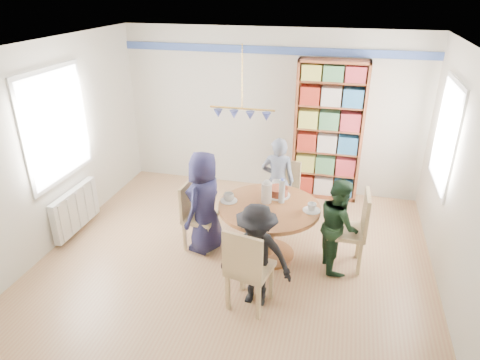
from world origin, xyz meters
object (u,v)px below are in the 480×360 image
(radiator, at_px, (76,209))
(bookshelf, at_px, (328,133))
(person_near, at_px, (256,256))
(chair_near, at_px, (247,267))
(person_right, at_px, (338,225))
(chair_left, at_px, (195,212))
(chair_right, at_px, (354,227))
(dining_table, at_px, (269,219))
(person_far, at_px, (278,181))
(chair_far, at_px, (284,189))
(person_left, at_px, (204,202))

(radiator, height_order, bookshelf, bookshelf)
(person_near, height_order, bookshelf, bookshelf)
(chair_near, bearing_deg, person_right, 48.95)
(chair_left, distance_m, chair_right, 2.08)
(radiator, relative_size, chair_right, 0.97)
(radiator, height_order, chair_left, chair_left)
(chair_left, distance_m, person_right, 1.89)
(radiator, xyz_separation_m, person_right, (3.68, 0.05, 0.26))
(dining_table, relative_size, person_right, 1.07)
(bookshelf, bearing_deg, radiator, -148.96)
(radiator, xyz_separation_m, person_far, (2.76, 1.00, 0.32))
(dining_table, distance_m, person_near, 0.93)
(person_right, bearing_deg, chair_left, 72.87)
(bookshelf, bearing_deg, dining_table, -106.45)
(chair_left, relative_size, person_right, 0.76)
(chair_far, relative_size, person_near, 0.75)
(person_near, bearing_deg, chair_right, 47.11)
(chair_near, xyz_separation_m, person_left, (-0.82, 1.03, 0.14))
(chair_left, xyz_separation_m, person_near, (1.05, -0.92, 0.11))
(dining_table, xyz_separation_m, chair_right, (1.06, 0.05, 0.01))
(dining_table, distance_m, bookshelf, 2.13)
(radiator, height_order, person_right, person_right)
(chair_far, height_order, person_left, person_left)
(chair_right, height_order, person_left, person_left)
(chair_left, xyz_separation_m, person_right, (1.89, -0.02, 0.10))
(chair_near, height_order, person_left, person_left)
(bookshelf, bearing_deg, person_near, -100.76)
(radiator, relative_size, person_left, 0.71)
(chair_near, height_order, bookshelf, bookshelf)
(person_right, relative_size, person_near, 0.98)
(chair_near, relative_size, person_far, 0.77)
(person_left, bearing_deg, person_far, 152.32)
(chair_right, distance_m, person_right, 0.20)
(chair_left, relative_size, bookshelf, 0.41)
(person_right, xyz_separation_m, bookshelf, (-0.29, 1.99, 0.51))
(chair_left, xyz_separation_m, chair_near, (0.97, -1.07, 0.05))
(dining_table, height_order, chair_left, chair_left)
(chair_left, bearing_deg, chair_right, 1.34)
(person_left, relative_size, person_right, 1.15)
(chair_far, xyz_separation_m, person_right, (0.83, -1.03, 0.10))
(dining_table, relative_size, person_far, 0.97)
(person_near, bearing_deg, person_left, 138.67)
(chair_right, relative_size, person_near, 0.83)
(chair_far, distance_m, bookshelf, 1.25)
(chair_far, bearing_deg, person_right, -51.31)
(dining_table, height_order, person_left, person_left)
(chair_far, distance_m, person_right, 1.33)
(dining_table, height_order, bookshelf, bookshelf)
(radiator, height_order, chair_far, chair_far)
(radiator, height_order, person_near, person_near)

